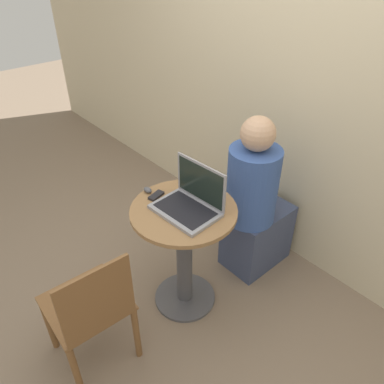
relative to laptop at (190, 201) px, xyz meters
The scene contains 8 objects.
ground_plane 0.81m from the laptop, 134.51° to the right, with size 12.00×12.00×0.00m, color #7F6B56.
back_wall 1.04m from the laptop, 91.68° to the left, with size 7.00×0.05×2.60m.
round_table 0.32m from the laptop, 134.51° to the right, with size 0.61×0.61×0.75m.
laptop is the anchor object (origin of this frame).
cell_phone 0.24m from the laptop, 162.35° to the right, with size 0.07×0.11×0.02m.
computer_mouse 0.31m from the laptop, 164.99° to the right, with size 0.06×0.04×0.03m.
chair_empty 0.77m from the laptop, 91.08° to the right, with size 0.42×0.42×0.82m.
person_seated 0.63m from the laptop, 86.25° to the left, with size 0.33×0.51×1.18m.
Camera 1 is at (1.28, -1.07, 2.03)m, focal length 35.00 mm.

